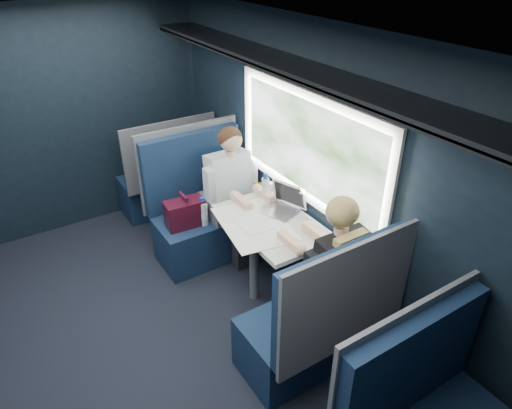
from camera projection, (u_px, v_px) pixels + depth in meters
ground at (162, 337)px, 3.67m from camera, size 2.80×4.20×0.01m
room_shell at (141, 171)px, 2.92m from camera, size 3.00×4.40×2.40m
table at (269, 230)px, 3.80m from camera, size 0.62×1.00×0.74m
seat_bay_near at (203, 215)px, 4.47m from camera, size 1.04×0.62×1.26m
seat_bay_far at (317, 325)px, 3.21m from camera, size 1.04×0.62×1.26m
seat_row_front at (167, 179)px, 5.15m from camera, size 1.04×0.51×1.16m
man at (234, 188)px, 4.31m from camera, size 0.53×0.56×1.32m
woman at (332, 265)px, 3.29m from camera, size 0.53×0.56×1.32m
papers at (254, 224)px, 3.73m from camera, size 0.62×0.80×0.01m
laptop at (283, 203)px, 3.90m from camera, size 0.35×0.39×0.25m
bottle_small at (265, 188)px, 4.06m from camera, size 0.07×0.07×0.24m
cup at (270, 187)px, 4.20m from camera, size 0.07×0.07×0.09m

